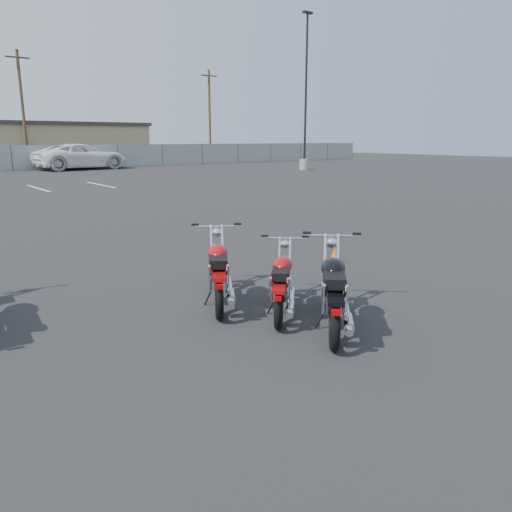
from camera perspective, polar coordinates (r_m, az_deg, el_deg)
ground at (r=6.76m, az=1.72°, el=-6.55°), size 120.00×120.00×0.00m
motorcycle_second_black at (r=6.20m, az=8.87°, el=-4.01°), size 1.73×1.78×1.02m
motorcycle_third_red at (r=7.06m, az=-4.28°, el=-1.86°), size 1.41×1.90×0.99m
motorcycle_rear_red at (r=6.67m, az=3.01°, el=-3.14°), size 1.50×1.57×0.90m
training_cone_near at (r=9.53m, az=9.01°, el=0.11°), size 0.25×0.25×0.30m
light_pole_east at (r=37.75m, az=5.63°, el=14.13°), size 0.80×0.70×10.88m
tan_building_east at (r=50.91m, az=-21.57°, el=11.92°), size 14.40×9.40×3.70m
utility_pole_c at (r=45.13m, az=-25.13°, el=15.14°), size 1.80×0.24×9.00m
utility_pole_d at (r=53.00m, az=-5.32°, el=15.84°), size 1.80×0.24×9.00m
white_van at (r=40.40m, az=-19.41°, el=11.44°), size 4.07×8.19×2.99m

